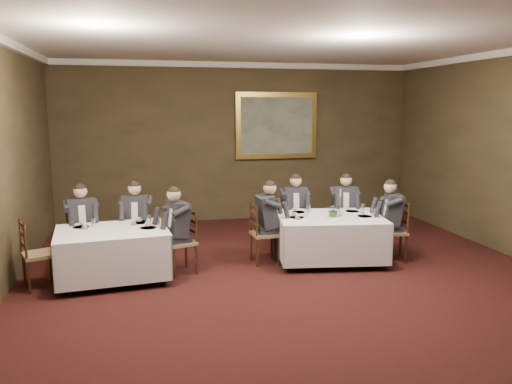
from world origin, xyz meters
name	(u,v)px	position (x,y,z in m)	size (l,w,h in m)	color
ground	(309,298)	(0.00, 0.00, 0.00)	(10.00, 10.00, 0.00)	black
ceiling	(315,27)	(0.00, 0.00, 3.50)	(8.00, 10.00, 0.10)	silver
back_wall	(239,142)	(0.00, 5.00, 1.75)	(8.00, 0.10, 3.50)	#312B18
crown_molding	(314,32)	(0.00, 0.00, 3.44)	(8.00, 10.00, 0.12)	white
table_main	(330,235)	(0.85, 1.51, 0.45)	(1.90, 1.55, 0.67)	black
table_second	(113,251)	(-2.60, 1.34, 0.45)	(1.72, 1.38, 0.67)	black
chair_main_backleft	(294,232)	(0.53, 2.45, 0.28)	(0.47, 0.45, 1.00)	olive
diner_main_backleft	(294,220)	(0.53, 2.44, 0.51)	(0.44, 0.50, 1.35)	black
chair_main_backright	(344,231)	(1.44, 2.31, 0.28)	(0.52, 0.50, 1.00)	olive
diner_main_backright	(344,219)	(1.44, 2.30, 0.51)	(0.49, 0.55, 1.35)	black
chair_main_endleft	(264,246)	(-0.22, 1.67, 0.28)	(0.44, 0.46, 1.00)	olive
diner_main_endleft	(265,232)	(-0.21, 1.67, 0.51)	(0.50, 0.44, 1.35)	black
chair_main_endright	(393,243)	(1.93, 1.35, 0.28)	(0.52, 0.53, 1.00)	olive
diner_main_endright	(393,230)	(1.92, 1.35, 0.51)	(0.57, 0.51, 1.35)	black
chair_sec_backleft	(83,249)	(-3.11, 2.11, 0.28)	(0.53, 0.51, 1.00)	olive
diner_sec_backleft	(82,236)	(-3.11, 2.10, 0.51)	(0.51, 0.56, 1.35)	black
chair_sec_backright	(138,244)	(-2.26, 2.20, 0.28)	(0.50, 0.48, 1.00)	olive
diner_sec_backright	(137,231)	(-2.26, 2.19, 0.51)	(0.47, 0.54, 1.35)	black
chair_sec_endright	(181,255)	(-1.60, 1.45, 0.28)	(0.54, 0.55, 1.00)	olive
diner_sec_endright	(180,241)	(-1.61, 1.44, 0.51)	(0.58, 0.53, 1.35)	black
chair_sec_endleft	(39,268)	(-3.60, 1.23, 0.28)	(0.55, 0.56, 1.00)	olive
centerpiece	(334,209)	(0.89, 1.44, 0.89)	(0.23, 0.20, 0.26)	#2D5926
candlestick	(340,206)	(1.02, 1.50, 0.93)	(0.07, 0.07, 0.46)	#B27F36
place_setting_table_main	(301,210)	(0.50, 1.96, 0.80)	(0.33, 0.32, 0.14)	white
place_setting_table_second	(85,224)	(-3.01, 1.66, 0.80)	(0.33, 0.31, 0.14)	white
painting	(276,126)	(0.85, 4.94, 2.12)	(1.88, 0.09, 1.49)	gold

